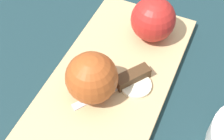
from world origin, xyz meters
TOP-DOWN VIEW (x-y plane):
  - ground_plane at (0.00, 0.00)m, footprint 4.00×4.00m
  - cutting_board at (0.00, 0.00)m, footprint 0.45×0.28m
  - apple_half_left at (-0.12, 0.05)m, footprint 0.09×0.09m
  - apple_half_right at (0.04, -0.02)m, footprint 0.09×0.09m
  - knife at (0.00, 0.03)m, footprint 0.12×0.12m
  - apple_slice at (0.01, 0.05)m, footprint 0.06×0.06m

SIDE VIEW (x-z plane):
  - ground_plane at x=0.00m, z-range 0.00..0.00m
  - cutting_board at x=0.00m, z-range 0.00..0.02m
  - apple_slice at x=0.01m, z-range 0.02..0.02m
  - knife at x=0.00m, z-range 0.01..0.04m
  - apple_half_left at x=-0.12m, z-range 0.02..0.10m
  - apple_half_right at x=0.04m, z-range 0.02..0.10m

